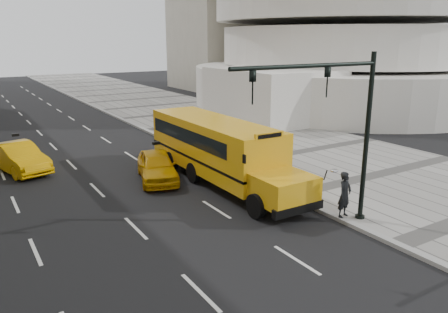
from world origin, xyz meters
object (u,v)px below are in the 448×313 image
school_bus (216,146)px  taxi_near (157,166)px  taxi_far (18,158)px  pedestrian (345,195)px  traffic_signal (341,121)px

school_bus → taxi_near: 3.13m
taxi_near → taxi_far: (-5.64, 5.17, 0.04)m
pedestrian → traffic_signal: traffic_signal is taller
school_bus → pedestrian: 7.06m
taxi_far → traffic_signal: traffic_signal is taller
taxi_far → traffic_signal: (8.83, -14.01, 3.32)m
taxi_near → traffic_signal: (3.19, -8.84, 3.36)m
school_bus → taxi_far: (-8.14, 6.75, -0.99)m
traffic_signal → pedestrian: bearing=24.2°
traffic_signal → school_bus: bearing=95.4°
pedestrian → traffic_signal: 3.22m
school_bus → taxi_near: size_ratio=2.68×
school_bus → taxi_near: school_bus is taller
school_bus → taxi_far: size_ratio=2.46×
taxi_near → pedestrian: bearing=-47.5°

